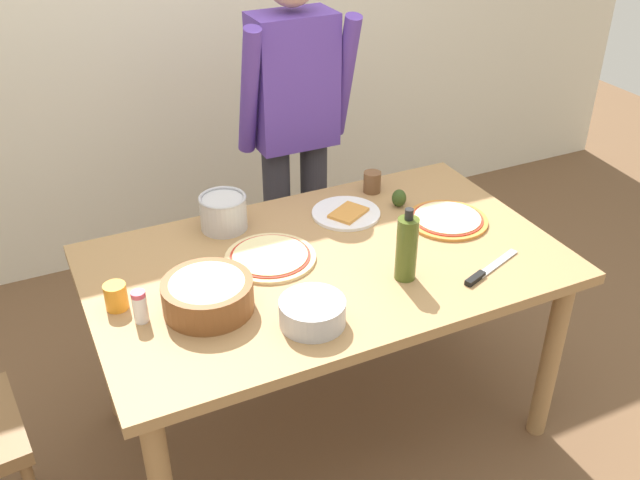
# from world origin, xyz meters

# --- Properties ---
(ground) EXTENTS (8.00, 8.00, 0.00)m
(ground) POSITION_xyz_m (0.00, 0.00, 0.00)
(ground) COLOR brown
(dining_table) EXTENTS (1.60, 0.96, 0.76)m
(dining_table) POSITION_xyz_m (0.00, 0.00, 0.67)
(dining_table) COLOR #A37A4C
(dining_table) RESTS_ON ground
(person_cook) EXTENTS (0.49, 0.25, 1.62)m
(person_cook) POSITION_xyz_m (0.22, 0.76, 0.94)
(person_cook) COLOR #2D2D38
(person_cook) RESTS_ON ground
(pizza_raw_on_board) EXTENTS (0.31, 0.31, 0.02)m
(pizza_raw_on_board) POSITION_xyz_m (-0.17, 0.08, 0.77)
(pizza_raw_on_board) COLOR beige
(pizza_raw_on_board) RESTS_ON dining_table
(pizza_cooked_on_tray) EXTENTS (0.30, 0.30, 0.02)m
(pizza_cooked_on_tray) POSITION_xyz_m (0.52, 0.04, 0.77)
(pizza_cooked_on_tray) COLOR #C67A33
(pizza_cooked_on_tray) RESTS_ON dining_table
(plate_with_slice) EXTENTS (0.26, 0.26, 0.02)m
(plate_with_slice) POSITION_xyz_m (0.20, 0.25, 0.77)
(plate_with_slice) COLOR white
(plate_with_slice) RESTS_ON dining_table
(popcorn_bowl) EXTENTS (0.28, 0.28, 0.11)m
(popcorn_bowl) POSITION_xyz_m (-0.45, -0.10, 0.82)
(popcorn_bowl) COLOR brown
(popcorn_bowl) RESTS_ON dining_table
(mixing_bowl_steel) EXTENTS (0.20, 0.20, 0.08)m
(mixing_bowl_steel) POSITION_xyz_m (-0.19, -0.30, 0.80)
(mixing_bowl_steel) COLOR #B7B7BC
(mixing_bowl_steel) RESTS_ON dining_table
(olive_oil_bottle) EXTENTS (0.07, 0.07, 0.26)m
(olive_oil_bottle) POSITION_xyz_m (0.18, -0.21, 0.87)
(olive_oil_bottle) COLOR #47561E
(olive_oil_bottle) RESTS_ON dining_table
(steel_pot) EXTENTS (0.17, 0.17, 0.13)m
(steel_pot) POSITION_xyz_m (-0.24, 0.35, 0.83)
(steel_pot) COLOR #B7B7BC
(steel_pot) RESTS_ON dining_table
(cup_orange) EXTENTS (0.07, 0.07, 0.08)m
(cup_orange) POSITION_xyz_m (-0.70, 0.03, 0.80)
(cup_orange) COLOR orange
(cup_orange) RESTS_ON dining_table
(cup_small_brown) EXTENTS (0.07, 0.07, 0.08)m
(cup_small_brown) POSITION_xyz_m (0.39, 0.37, 0.80)
(cup_small_brown) COLOR brown
(cup_small_brown) RESTS_ON dining_table
(salt_shaker) EXTENTS (0.04, 0.04, 0.11)m
(salt_shaker) POSITION_xyz_m (-0.65, -0.07, 0.81)
(salt_shaker) COLOR white
(salt_shaker) RESTS_ON dining_table
(chef_knife) EXTENTS (0.28, 0.13, 0.02)m
(chef_knife) POSITION_xyz_m (0.44, -0.30, 0.77)
(chef_knife) COLOR silver
(chef_knife) RESTS_ON dining_table
(avocado) EXTENTS (0.06, 0.06, 0.07)m
(avocado) POSITION_xyz_m (0.42, 0.22, 0.80)
(avocado) COLOR #2D4219
(avocado) RESTS_ON dining_table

